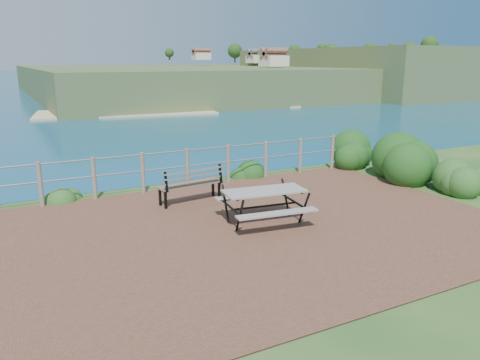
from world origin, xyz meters
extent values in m
cube|color=brown|center=(0.00, 0.00, 0.00)|extent=(10.00, 7.00, 0.12)
plane|color=#136E77|center=(0.00, 200.00, 0.00)|extent=(1200.00, 1200.00, 0.00)
cylinder|color=#6B5B4C|center=(-3.45, 3.35, 0.52)|extent=(0.10, 0.10, 1.00)
cylinder|color=#6B5B4C|center=(-2.30, 3.35, 0.52)|extent=(0.10, 0.10, 1.00)
cylinder|color=#6B5B4C|center=(-1.15, 3.35, 0.52)|extent=(0.10, 0.10, 1.00)
cylinder|color=#6B5B4C|center=(0.00, 3.35, 0.52)|extent=(0.10, 0.10, 1.00)
cylinder|color=#6B5B4C|center=(1.15, 3.35, 0.52)|extent=(0.10, 0.10, 1.00)
cylinder|color=#6B5B4C|center=(2.30, 3.35, 0.52)|extent=(0.10, 0.10, 1.00)
cylinder|color=#6B5B4C|center=(3.45, 3.35, 0.52)|extent=(0.10, 0.10, 1.00)
cylinder|color=#6B5B4C|center=(4.60, 3.35, 0.52)|extent=(0.10, 0.10, 1.00)
cylinder|color=slate|center=(0.00, 3.35, 0.97)|extent=(9.40, 0.04, 0.04)
cylinder|color=slate|center=(0.00, 3.35, 0.57)|extent=(9.40, 0.04, 0.04)
cube|color=#4D6030|center=(140.00, 210.00, -6.00)|extent=(260.00, 180.00, 12.00)
cube|color=#4D6030|center=(200.00, 170.00, -2.00)|extent=(160.00, 120.00, 20.00)
cube|color=#CBBB8B|center=(130.00, 125.00, -11.75)|extent=(209.53, 114.73, 0.50)
cube|color=gray|center=(0.35, 0.12, 0.68)|extent=(1.67, 0.85, 0.04)
cube|color=gray|center=(0.35, 0.12, 0.41)|extent=(1.62, 0.43, 0.04)
cube|color=gray|center=(0.35, 0.12, 0.41)|extent=(1.62, 0.43, 0.04)
cylinder|color=black|center=(0.35, 0.12, 0.37)|extent=(1.37, 0.21, 0.04)
cube|color=brown|center=(-0.42, 2.12, 0.43)|extent=(1.52, 0.55, 0.03)
cube|color=brown|center=(-0.42, 2.12, 0.69)|extent=(1.49, 0.29, 0.34)
cube|color=black|center=(-0.42, 2.12, 0.22)|extent=(0.05, 0.06, 0.41)
cube|color=black|center=(-0.42, 2.12, 0.22)|extent=(0.05, 0.06, 0.41)
cube|color=black|center=(-0.42, 2.12, 0.22)|extent=(0.05, 0.06, 0.41)
cube|color=black|center=(-0.42, 2.12, 0.22)|extent=(0.05, 0.06, 0.41)
ellipsoid|color=#144013|center=(5.39, 1.50, 0.00)|extent=(1.45, 1.45, 2.05)
ellipsoid|color=#1D491B|center=(5.84, -0.28, 0.00)|extent=(1.06, 1.06, 1.51)
ellipsoid|color=#144013|center=(5.34, 3.36, 0.00)|extent=(1.26, 1.26, 1.79)
ellipsoid|color=#1D491B|center=(-3.04, 3.61, 0.00)|extent=(0.79, 0.79, 0.54)
ellipsoid|color=#144013|center=(1.95, 3.82, 0.00)|extent=(0.85, 0.85, 0.62)
camera|label=1|loc=(-4.15, -7.46, 3.17)|focal=35.00mm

